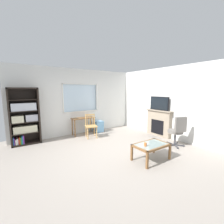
% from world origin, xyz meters
% --- Properties ---
extents(ground, '(6.11, 6.01, 0.02)m').
position_xyz_m(ground, '(0.00, 0.00, -0.01)').
color(ground, '#9E9389').
extents(wall_back_with_window, '(5.11, 0.15, 2.67)m').
position_xyz_m(wall_back_with_window, '(-0.01, 2.50, 1.32)').
color(wall_back_with_window, silver).
rests_on(wall_back_with_window, ground).
extents(wall_right, '(0.12, 5.21, 2.67)m').
position_xyz_m(wall_right, '(2.62, 0.00, 1.34)').
color(wall_right, silver).
rests_on(wall_right, ground).
extents(bookshelf, '(0.90, 0.38, 1.90)m').
position_xyz_m(bookshelf, '(-2.00, 2.26, 0.90)').
color(bookshelf, black).
rests_on(bookshelf, ground).
extents(desk_under_window, '(0.93, 0.38, 0.71)m').
position_xyz_m(desk_under_window, '(0.06, 2.15, 0.58)').
color(desk_under_window, brown).
rests_on(desk_under_window, ground).
extents(wooden_chair, '(0.50, 0.49, 0.90)m').
position_xyz_m(wooden_chair, '(0.15, 1.64, 0.46)').
color(wooden_chair, tan).
rests_on(wooden_chair, ground).
extents(plastic_drawer_unit, '(0.35, 0.40, 0.48)m').
position_xyz_m(plastic_drawer_unit, '(0.79, 2.20, 0.24)').
color(plastic_drawer_unit, '#72ADDB').
rests_on(plastic_drawer_unit, ground).
extents(fireplace, '(0.26, 1.14, 1.04)m').
position_xyz_m(fireplace, '(2.46, 0.29, 0.53)').
color(fireplace, gray).
rests_on(fireplace, ground).
extents(tv, '(0.06, 0.84, 0.52)m').
position_xyz_m(tv, '(2.44, 0.29, 1.30)').
color(tv, black).
rests_on(tv, fireplace).
extents(office_chair, '(0.58, 0.62, 1.00)m').
position_xyz_m(office_chair, '(1.98, -0.82, 0.55)').
color(office_chair, slate).
rests_on(office_chair, ground).
extents(coffee_table, '(0.92, 0.58, 0.43)m').
position_xyz_m(coffee_table, '(0.55, -0.98, 0.36)').
color(coffee_table, '#8C9E99').
rests_on(coffee_table, ground).
extents(sippy_cup, '(0.07, 0.07, 0.09)m').
position_xyz_m(sippy_cup, '(0.32, -0.99, 0.47)').
color(sippy_cup, orange).
rests_on(sippy_cup, coffee_table).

